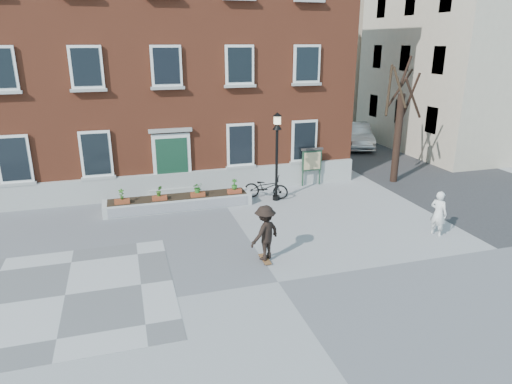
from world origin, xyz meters
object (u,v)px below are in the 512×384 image
object	(u,v)px
parked_car	(356,135)
bystander	(438,213)
notice_board	(312,160)
skateboarder	(265,233)
lamp_post	(277,145)
bicycle	(266,187)

from	to	relation	value
parked_car	bystander	distance (m)	14.75
notice_board	skateboarder	bearing A→B (deg)	-123.08
lamp_post	notice_board	distance (m)	3.15
bicycle	notice_board	bearing A→B (deg)	-37.33
skateboarder	parked_car	bearing A→B (deg)	52.58
bystander	lamp_post	world-z (taller)	lamp_post
notice_board	skateboarder	xyz separation A→B (m)	(-4.68, -7.18, -0.28)
parked_car	lamp_post	size ratio (longest dim) A/B	1.24
parked_car	bystander	world-z (taller)	bystander
lamp_post	skateboarder	bearing A→B (deg)	-112.41
parked_car	skateboarder	size ratio (longest dim) A/B	2.56
bicycle	lamp_post	xyz separation A→B (m)	(0.36, -0.35, 2.01)
lamp_post	notice_board	bearing A→B (deg)	34.07
bicycle	bystander	xyz separation A→B (m)	(4.74, -5.73, 0.32)
bystander	lamp_post	distance (m)	7.14
lamp_post	notice_board	xyz separation A→B (m)	(2.38, 1.61, -1.28)
parked_car	lamp_post	xyz separation A→B (m)	(-8.65, -8.74, 1.74)
bicycle	lamp_post	size ratio (longest dim) A/B	0.51
bystander	notice_board	size ratio (longest dim) A/B	0.90
bicycle	bystander	size ratio (longest dim) A/B	1.19
lamp_post	notice_board	world-z (taller)	lamp_post
bicycle	parked_car	xyz separation A→B (m)	(9.02, 8.39, 0.27)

